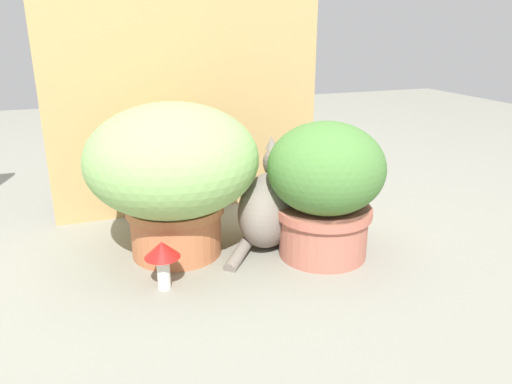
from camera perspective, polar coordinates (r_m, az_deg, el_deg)
The scene contains 7 objects.
ground_plane at distance 1.36m, azimuth -2.15°, elevation -8.70°, with size 6.00×6.00×0.00m, color gray.
cardboard_backdrop at distance 1.68m, azimuth -7.95°, elevation 11.75°, with size 0.93×0.03×0.84m, color tan.
grass_planter at distance 1.37m, azimuth -9.66°, elevation 2.64°, with size 0.48×0.48×0.43m.
leafy_planter at distance 1.36m, azimuth 8.07°, elevation 0.73°, with size 0.32×0.32×0.39m.
cat at distance 1.46m, azimuth 1.69°, elevation -1.41°, with size 0.33×0.32×0.32m.
mushroom_ornament_red at distance 1.23m, azimuth -10.87°, elevation -7.18°, with size 0.09×0.09×0.13m.
mushroom_ornament_pink at distance 1.37m, azimuth -7.23°, elevation -4.08°, with size 0.10×0.10×0.13m.
Camera 1 is at (-0.36, -1.14, 0.63)m, focal length 34.31 mm.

